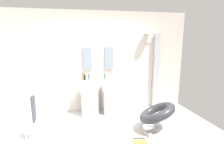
{
  "coord_description": "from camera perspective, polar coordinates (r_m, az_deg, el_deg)",
  "views": [
    {
      "loc": [
        -0.68,
        -3.43,
        1.87
      ],
      "look_at": [
        0.15,
        0.55,
        0.95
      ],
      "focal_mm": 31.02,
      "sensor_mm": 36.0,
      "label": 1
    }
  ],
  "objects": [
    {
      "name": "ground_plane",
      "position": [
        3.98,
        -0.51,
        -15.63
      ],
      "size": [
        4.8,
        3.6,
        0.04
      ],
      "primitive_type": "cube",
      "color": "silver"
    },
    {
      "name": "rear_partition",
      "position": [
        5.16,
        -4.16,
        6.37
      ],
      "size": [
        4.8,
        0.1,
        2.6
      ],
      "primitive_type": "cube",
      "color": "beige",
      "rests_on": "ground_plane"
    },
    {
      "name": "pedestal_sink_left",
      "position": [
        4.94,
        -6.71,
        -3.59
      ],
      "size": [
        0.46,
        0.46,
        1.02
      ],
      "color": "white",
      "rests_on": "ground_plane"
    },
    {
      "name": "pedestal_sink_right",
      "position": [
        5.01,
        -0.25,
        -3.24
      ],
      "size": [
        0.46,
        0.46,
        1.02
      ],
      "color": "white",
      "rests_on": "ground_plane"
    },
    {
      "name": "vanity_mirror_left",
      "position": [
        5.05,
        -7.28,
        7.39
      ],
      "size": [
        0.22,
        0.03,
        0.58
      ],
      "primitive_type": "cube",
      "color": "#8C9EA8"
    },
    {
      "name": "vanity_mirror_right",
      "position": [
        5.12,
        -0.91,
        7.57
      ],
      "size": [
        0.22,
        0.03,
        0.58
      ],
      "primitive_type": "cube",
      "color": "#8C9EA8"
    },
    {
      "name": "shower_column",
      "position": [
        5.51,
        12.69,
        4.19
      ],
      "size": [
        0.49,
        0.24,
        2.05
      ],
      "color": "#B7BABF",
      "rests_on": "ground_plane"
    },
    {
      "name": "lounge_chair",
      "position": [
        4.19,
        13.07,
        -8.88
      ],
      "size": [
        1.05,
        1.05,
        0.65
      ],
      "color": "#B7BABF",
      "rests_on": "ground_plane"
    },
    {
      "name": "towel_rack",
      "position": [
        3.88,
        -22.52,
        -6.93
      ],
      "size": [
        0.37,
        0.22,
        0.95
      ],
      "color": "#B7BABF",
      "rests_on": "ground_plane"
    },
    {
      "name": "area_rug",
      "position": [
        3.96,
        7.49,
        -15.44
      ],
      "size": [
        1.04,
        0.82,
        0.01
      ],
      "primitive_type": "cube",
      "color": "beige",
      "rests_on": "ground_plane"
    },
    {
      "name": "magazine_navy",
      "position": [
        3.87,
        8.11,
        -15.95
      ],
      "size": [
        0.25,
        0.18,
        0.02
      ],
      "primitive_type": "cube",
      "rotation": [
        0.0,
        0.0,
        -0.17
      ],
      "color": "navy",
      "rests_on": "area_rug"
    },
    {
      "name": "magazine_ochre",
      "position": [
        3.8,
        8.15,
        -16.46
      ],
      "size": [
        0.27,
        0.18,
        0.03
      ],
      "primitive_type": "cube",
      "rotation": [
        0.0,
        0.0,
        -0.14
      ],
      "color": "gold",
      "rests_on": "area_rug"
    },
    {
      "name": "coffee_mug",
      "position": [
        3.96,
        11.22,
        -14.83
      ],
      "size": [
        0.07,
        0.07,
        0.08
      ],
      "primitive_type": "cylinder",
      "color": "white",
      "rests_on": "area_rug"
    },
    {
      "name": "soap_bottle_blue",
      "position": [
        4.71,
        -6.84,
        1.9
      ],
      "size": [
        0.05,
        0.05,
        0.16
      ],
      "color": "#4C72B7",
      "rests_on": "pedestal_sink_left"
    },
    {
      "name": "soap_bottle_green",
      "position": [
        4.85,
        -2.08,
        2.17
      ],
      "size": [
        0.06,
        0.06,
        0.14
      ],
      "color": "#59996B",
      "rests_on": "pedestal_sink_right"
    },
    {
      "name": "soap_bottle_black",
      "position": [
        4.77,
        -8.02,
        1.93
      ],
      "size": [
        0.05,
        0.05,
        0.15
      ],
      "color": "black",
      "rests_on": "pedestal_sink_left"
    },
    {
      "name": "soap_bottle_white",
      "position": [
        5.01,
        -0.28,
        2.47
      ],
      "size": [
        0.05,
        0.05,
        0.13
      ],
      "color": "white",
      "rests_on": "pedestal_sink_right"
    },
    {
      "name": "soap_bottle_amber",
      "position": [
        4.84,
        -8.53,
        2.14
      ],
      "size": [
        0.06,
        0.06,
        0.16
      ],
      "color": "#C68C38",
      "rests_on": "pedestal_sink_left"
    },
    {
      "name": "soap_bottle_clear",
      "position": [
        4.8,
        -1.0,
        2.01
      ],
      "size": [
        0.06,
        0.06,
        0.13
      ],
      "color": "silver",
      "rests_on": "pedestal_sink_right"
    }
  ]
}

